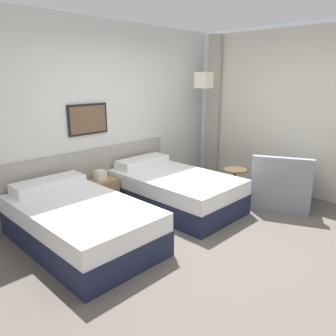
% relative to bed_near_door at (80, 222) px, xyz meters
% --- Properties ---
extents(ground_plane, '(16.00, 16.00, 0.00)m').
position_rel_bed_near_door_xyz_m(ground_plane, '(1.12, -1.03, -0.26)').
color(ground_plane, '#5B544C').
extents(wall_headboard, '(10.00, 0.10, 2.70)m').
position_rel_bed_near_door_xyz_m(wall_headboard, '(1.10, 1.01, 1.04)').
color(wall_headboard, silver).
rests_on(wall_headboard, ground_plane).
extents(wall_window, '(0.21, 4.51, 2.70)m').
position_rel_bed_near_door_xyz_m(wall_window, '(3.47, -1.17, 1.08)').
color(wall_window, white).
rests_on(wall_window, ground_plane).
extents(bed_near_door, '(1.12, 1.91, 0.63)m').
position_rel_bed_near_door_xyz_m(bed_near_door, '(0.00, 0.00, 0.00)').
color(bed_near_door, '#1E233D').
rests_on(bed_near_door, ground_plane).
extents(bed_near_window, '(1.12, 1.91, 0.63)m').
position_rel_bed_near_door_xyz_m(bed_near_window, '(1.60, 0.00, 0.00)').
color(bed_near_window, '#1E233D').
rests_on(bed_near_window, ground_plane).
extents(nightstand, '(0.43, 0.34, 0.58)m').
position_rel_bed_near_door_xyz_m(nightstand, '(0.80, 0.73, -0.03)').
color(nightstand, '#9E7A51').
rests_on(nightstand, ground_plane).
extents(floor_lamp, '(0.24, 0.24, 1.97)m').
position_rel_bed_near_door_xyz_m(floor_lamp, '(2.84, 0.47, 1.41)').
color(floor_lamp, '#9E9993').
rests_on(floor_lamp, ground_plane).
extents(side_table, '(0.37, 0.37, 0.49)m').
position_rel_bed_near_door_xyz_m(side_table, '(2.50, -0.47, 0.08)').
color(side_table, brown).
rests_on(side_table, ground_plane).
extents(armchair, '(1.10, 1.10, 0.81)m').
position_rel_bed_near_door_xyz_m(armchair, '(2.79, -1.11, 0.01)').
color(armchair, gray).
rests_on(armchair, ground_plane).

